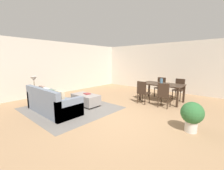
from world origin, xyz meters
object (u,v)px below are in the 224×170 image
couch (52,103)px  potted_plant (192,114)px  dining_table (162,86)px  dining_chair_far_left (160,86)px  book_on_ottoman (87,94)px  side_table (35,93)px  table_lamp (34,79)px  ottoman_table (86,99)px  dining_chair_far_right (179,88)px  dining_chair_near_left (143,91)px  dining_chair_near_right (164,94)px  vase_centerpiece (161,81)px

couch → potted_plant: (3.91, 1.55, 0.14)m
dining_table → dining_chair_far_left: dining_chair_far_left is taller
couch → dining_chair_far_left: size_ratio=2.32×
book_on_ottoman → side_table: bearing=-141.8°
table_lamp → dining_chair_far_left: (3.21, 4.56, -0.48)m
ottoman_table → dining_chair_far_right: dining_chair_far_right is taller
table_lamp → dining_table: table_lamp is taller
side_table → dining_chair_far_left: size_ratio=0.64×
ottoman_table → couch: bearing=-102.7°
table_lamp → potted_plant: bearing=16.4°
ottoman_table → dining_table: 3.22m
ottoman_table → dining_chair_near_left: bearing=46.4°
dining_chair_near_right → dining_chair_far_left: bearing=116.8°
side_table → dining_table: 5.20m
dining_chair_far_right → book_on_ottoman: 4.09m
dining_chair_far_right → dining_chair_near_left: bearing=-116.2°
dining_chair_far_left → ottoman_table: bearing=-115.2°
table_lamp → dining_chair_near_left: table_lamp is taller
vase_centerpiece → book_on_ottoman: vase_centerpiece is taller
side_table → dining_chair_near_left: 4.29m
dining_chair_near_right → couch: bearing=-132.4°
ottoman_table → dining_chair_near_right: bearing=35.4°
ottoman_table → potted_plant: bearing=5.2°
ottoman_table → table_lamp: 2.18m
table_lamp → vase_centerpiece: 5.19m
side_table → dining_chair_far_right: bearing=48.6°
vase_centerpiece → book_on_ottoman: bearing=-127.6°
table_lamp → dining_chair_far_right: (4.06, 4.60, -0.48)m
table_lamp → dining_chair_near_right: table_lamp is taller
ottoman_table → book_on_ottoman: (0.00, 0.07, 0.20)m
dining_chair_near_left → dining_chair_near_right: 0.84m
book_on_ottoman → dining_table: bearing=51.1°
dining_chair_near_left → potted_plant: bearing=-32.1°
table_lamp → dining_chair_near_left: size_ratio=0.57×
table_lamp → dining_table: bearing=45.9°
side_table → table_lamp: size_ratio=1.13×
side_table → couch: bearing=0.3°
table_lamp → potted_plant: size_ratio=0.70×
dining_chair_near_left → book_on_ottoman: bearing=-134.8°
dining_chair_near_right → ottoman_table: bearing=-144.6°
dining_table → dining_chair_near_left: dining_chair_near_left is taller
side_table → dining_chair_far_right: (4.06, 4.60, 0.06)m
couch → dining_chair_near_right: size_ratio=2.32×
dining_table → vase_centerpiece: (-0.05, 0.05, 0.19)m
couch → dining_table: size_ratio=1.26×
dining_chair_near_right → table_lamp: bearing=-144.0°
side_table → vase_centerpiece: (3.56, 3.78, 0.40)m
dining_chair_far_left → vase_centerpiece: (0.35, -0.78, 0.35)m
dining_chair_far_right → table_lamp: bearing=-131.4°
dining_table → dining_chair_near_right: bearing=-62.2°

